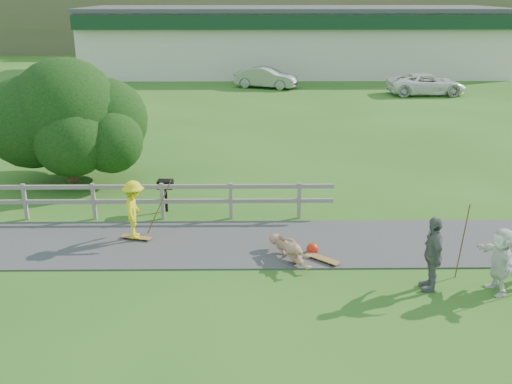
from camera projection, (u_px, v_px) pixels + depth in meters
ground at (227, 270)px, 13.73m from camera, size 260.00×260.00×0.00m
path at (229, 243)px, 15.14m from camera, size 34.00×3.00×0.04m
fence at (72, 196)px, 16.55m from camera, size 15.05×0.10×1.10m
strip_mall at (292, 40)px, 45.83m from camera, size 32.50×10.75×5.10m
skater_rider at (135, 213)px, 15.10m from camera, size 0.68×1.07×1.58m
skater_fallen at (290, 249)px, 14.13m from camera, size 1.66×1.10×0.60m
spectator_b at (432, 254)px, 12.60m from camera, size 0.47×1.04×1.74m
spectator_d at (500, 261)px, 12.51m from camera, size 0.58×1.45×1.53m
car_silver at (266, 78)px, 38.99m from camera, size 4.52×2.83×1.41m
car_white at (426, 84)px, 36.45m from camera, size 4.98×2.40×1.37m
tree at (69, 139)px, 19.66m from camera, size 5.97×5.97×3.03m
bbq at (166, 196)px, 17.21m from camera, size 0.47×0.37×1.00m
longboard_rider at (137, 239)px, 15.35m from camera, size 0.84×0.41×0.09m
longboard_fallen at (322, 260)px, 14.13m from camera, size 0.85×0.78×0.10m
helmet at (313, 249)px, 14.51m from camera, size 0.31×0.31×0.31m
pole_rider at (159, 204)px, 15.45m from camera, size 0.03×0.03×1.80m
pole_spec_left at (462, 241)px, 13.09m from camera, size 0.03×0.03×1.85m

